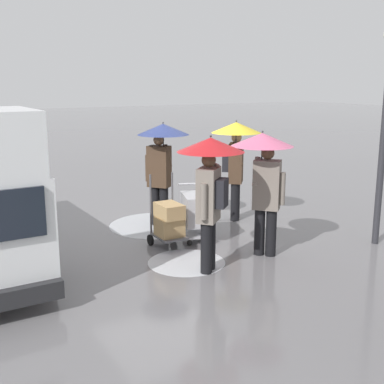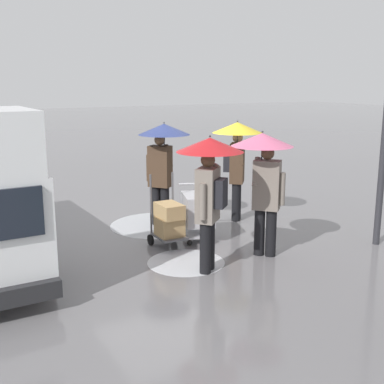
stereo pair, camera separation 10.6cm
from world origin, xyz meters
name	(u,v)px [view 1 (the left image)]	position (x,y,z in m)	size (l,w,h in m)	color
ground_plane	(163,228)	(0.00, 0.00, 0.00)	(90.00, 90.00, 0.00)	slate
slush_patch_near_cluster	(186,262)	(0.55, 1.96, 0.00)	(1.29, 1.29, 0.01)	silver
slush_patch_under_van	(157,225)	(0.02, -0.27, 0.00)	(1.97, 1.97, 0.01)	#ADAFB5
shopping_cart_vendor	(197,211)	(-0.22, 1.00, 0.57)	(0.78, 0.95, 1.02)	#B2B2B7
hand_dolly_boxes	(169,221)	(0.45, 1.13, 0.50)	(0.53, 0.70, 1.32)	#515156
pedestrian_pink_side	(236,148)	(-1.62, 0.21, 1.57)	(1.04, 1.04, 2.15)	black
pedestrian_black_side	(210,173)	(0.39, 2.42, 1.57)	(1.04, 1.04, 2.15)	black
pedestrian_white_side	(161,150)	(-0.08, -0.20, 1.58)	(1.04, 1.04, 2.15)	black
pedestrian_far_side	(264,164)	(-0.77, 2.27, 1.58)	(1.04, 1.04, 2.15)	black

